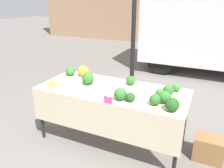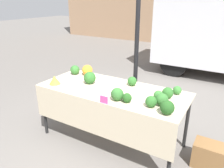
% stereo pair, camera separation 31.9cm
% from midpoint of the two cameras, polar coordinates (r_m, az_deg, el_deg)
% --- Properties ---
extents(ground_plane, '(40.00, 40.00, 0.00)m').
position_cam_midpoint_polar(ground_plane, '(3.65, -2.58, -14.27)').
color(ground_plane, slate).
extents(tent_pole, '(0.07, 0.07, 2.40)m').
position_cam_midpoint_polar(tent_pole, '(3.62, 2.86, 6.58)').
color(tent_pole, black).
rests_on(tent_pole, ground_plane).
extents(parked_truck, '(4.28, 2.00, 2.70)m').
position_cam_midpoint_polar(parked_truck, '(7.09, 24.16, 13.96)').
color(parked_truck, silver).
rests_on(parked_truck, ground_plane).
extents(market_table, '(2.21, 0.94, 0.88)m').
position_cam_midpoint_polar(market_table, '(3.20, -3.39, -3.48)').
color(market_table, beige).
rests_on(market_table, ground_plane).
extents(orange_cauliflower, '(0.18, 0.18, 0.18)m').
position_cam_midpoint_polar(orange_cauliflower, '(3.78, -9.95, 3.34)').
color(orange_cauliflower, orange).
rests_on(orange_cauliflower, market_table).
extents(romanesco_head, '(0.17, 0.17, 0.14)m').
position_cam_midpoint_polar(romanesco_head, '(3.45, -18.01, 0.40)').
color(romanesco_head, '#93B238').
rests_on(romanesco_head, market_table).
extents(broccoli_head_0, '(0.15, 0.15, 0.15)m').
position_cam_midpoint_polar(broccoli_head_0, '(3.03, 11.63, -1.72)').
color(broccoli_head_0, '#2D6628').
rests_on(broccoli_head_0, market_table).
extents(broccoli_head_1, '(0.17, 0.17, 0.17)m').
position_cam_midpoint_polar(broccoli_head_1, '(2.62, 12.15, -5.40)').
color(broccoli_head_1, '#23511E').
rests_on(broccoli_head_1, market_table).
extents(broccoli_head_2, '(0.16, 0.16, 0.16)m').
position_cam_midpoint_polar(broccoli_head_2, '(2.81, 10.51, -3.46)').
color(broccoli_head_2, '#336B2D').
rests_on(broccoli_head_2, market_table).
extents(broccoli_head_3, '(0.19, 0.19, 0.19)m').
position_cam_midpoint_polar(broccoli_head_3, '(3.40, -8.97, 1.37)').
color(broccoli_head_3, '#2D6628').
rests_on(broccoli_head_3, market_table).
extents(broccoli_head_4, '(0.12, 0.12, 0.12)m').
position_cam_midpoint_polar(broccoli_head_4, '(3.20, 13.75, -0.96)').
color(broccoli_head_4, '#387533').
rests_on(broccoli_head_4, market_table).
extents(broccoli_head_5, '(0.14, 0.14, 0.14)m').
position_cam_midpoint_polar(broccoli_head_5, '(3.35, 2.24, 0.89)').
color(broccoli_head_5, '#2D6628').
rests_on(broccoli_head_5, market_table).
extents(broccoli_head_6, '(0.17, 0.17, 0.17)m').
position_cam_midpoint_polar(broccoli_head_6, '(2.84, -1.03, -2.66)').
color(broccoli_head_6, '#336B2D').
rests_on(broccoli_head_6, market_table).
extents(broccoli_head_7, '(0.14, 0.14, 0.14)m').
position_cam_midpoint_polar(broccoli_head_7, '(2.74, 7.93, -4.14)').
color(broccoli_head_7, '#2D6628').
rests_on(broccoli_head_7, market_table).
extents(broccoli_head_8, '(0.13, 0.13, 0.13)m').
position_cam_midpoint_polar(broccoli_head_8, '(2.95, 9.45, -2.47)').
color(broccoli_head_8, '#387533').
rests_on(broccoli_head_8, market_table).
extents(broccoli_head_9, '(0.16, 0.16, 0.16)m').
position_cam_midpoint_polar(broccoli_head_9, '(3.85, -13.20, 3.25)').
color(broccoli_head_9, '#336B2D').
rests_on(broccoli_head_9, market_table).
extents(broccoli_head_10, '(0.12, 0.12, 0.12)m').
position_cam_midpoint_polar(broccoli_head_10, '(2.81, 1.61, -3.50)').
color(broccoli_head_10, '#23511E').
rests_on(broccoli_head_10, market_table).
extents(price_sign, '(0.11, 0.01, 0.10)m').
position_cam_midpoint_polar(price_sign, '(2.76, -4.39, -4.28)').
color(price_sign, '#EF4793').
rests_on(price_sign, market_table).
extents(produce_crate, '(0.40, 0.28, 0.35)m').
position_cam_midpoint_polar(produce_crate, '(3.39, 21.39, -15.50)').
color(produce_crate, olive).
rests_on(produce_crate, ground_plane).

